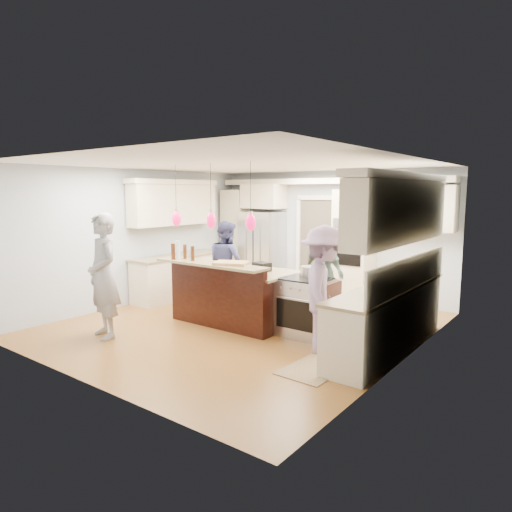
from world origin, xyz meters
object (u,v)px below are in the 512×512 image
at_px(refrigerator, 262,250).
at_px(person_bar_end, 103,276).
at_px(island_range, 307,307).
at_px(kitchen_island, 235,294).
at_px(person_far_left, 227,264).

xyz_separation_m(refrigerator, person_bar_end, (0.22, -4.44, 0.07)).
xyz_separation_m(island_range, person_bar_end, (-2.49, -1.95, 0.51)).
height_order(refrigerator, island_range, refrigerator).
relative_size(refrigerator, kitchen_island, 0.86).
bearing_deg(person_far_left, person_bar_end, 104.22).
distance_m(person_bar_end, person_far_left, 2.66).
bearing_deg(person_bar_end, person_far_left, 99.85).
relative_size(refrigerator, person_far_left, 1.06).
relative_size(kitchen_island, person_far_left, 1.24).
height_order(kitchen_island, person_bar_end, person_bar_end).
bearing_deg(kitchen_island, person_bar_end, -120.01).
height_order(kitchen_island, island_range, kitchen_island).
bearing_deg(island_range, person_bar_end, -141.96).
xyz_separation_m(refrigerator, kitchen_island, (1.30, -2.57, -0.42)).
distance_m(refrigerator, island_range, 3.71).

